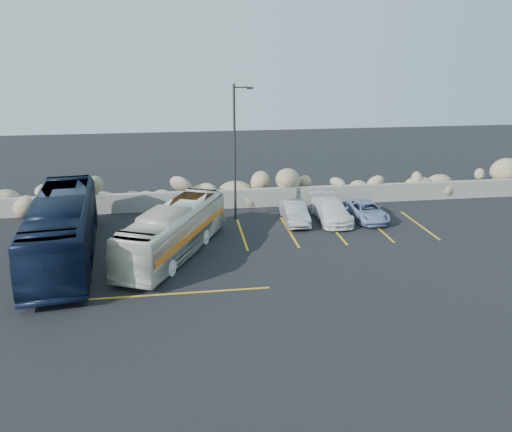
{
  "coord_description": "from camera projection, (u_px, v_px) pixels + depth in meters",
  "views": [
    {
      "loc": [
        -0.37,
        -19.0,
        9.73
      ],
      "look_at": [
        2.95,
        4.0,
        2.02
      ],
      "focal_mm": 35.0,
      "sensor_mm": 36.0,
      "label": 1
    }
  ],
  "objects": [
    {
      "name": "tour_coach",
      "position": [
        63.0,
        228.0,
        24.1
      ],
      "size": [
        3.95,
        11.53,
        3.15
      ],
      "primitive_type": "imported",
      "rotation": [
        0.0,
        0.0,
        0.12
      ],
      "color": "black",
      "rests_on": "ground"
    },
    {
      "name": "ground",
      "position": [
        200.0,
        294.0,
        20.96
      ],
      "size": [
        90.0,
        90.0,
        0.0
      ],
      "primitive_type": "plane",
      "color": "black",
      "rests_on": "ground"
    },
    {
      "name": "vintage_bus",
      "position": [
        174.0,
        231.0,
        24.71
      ],
      "size": [
        5.65,
        9.01,
        2.49
      ],
      "primitive_type": "imported",
      "rotation": [
        0.0,
        0.0,
        -0.43
      ],
      "color": "silver",
      "rests_on": "ground"
    },
    {
      "name": "car_b",
      "position": [
        294.0,
        212.0,
        29.64
      ],
      "size": [
        1.42,
        3.78,
        1.23
      ],
      "primitive_type": "imported",
      "rotation": [
        0.0,
        0.0,
        -0.03
      ],
      "color": "#9E9DA2",
      "rests_on": "ground"
    },
    {
      "name": "parking_lines",
      "position": [
        283.0,
        241.0,
        26.82
      ],
      "size": [
        18.16,
        9.36,
        0.01
      ],
      "color": "gold",
      "rests_on": "ground"
    },
    {
      "name": "car_c",
      "position": [
        331.0,
        210.0,
        29.92
      ],
      "size": [
        1.86,
        4.48,
        1.3
      ],
      "primitive_type": "imported",
      "rotation": [
        0.0,
        0.0,
        -0.01
      ],
      "color": "white",
      "rests_on": "ground"
    },
    {
      "name": "car_d",
      "position": [
        367.0,
        211.0,
        30.11
      ],
      "size": [
        1.92,
        3.91,
        1.07
      ],
      "primitive_type": "imported",
      "rotation": [
        0.0,
        0.0,
        0.04
      ],
      "color": "#8293B8",
      "rests_on": "ground"
    },
    {
      "name": "riprap_pile",
      "position": [
        192.0,
        185.0,
        32.95
      ],
      "size": [
        54.0,
        2.8,
        2.6
      ],
      "primitive_type": null,
      "color": "#90785E",
      "rests_on": "ground"
    },
    {
      "name": "seawall",
      "position": [
        193.0,
        200.0,
        32.04
      ],
      "size": [
        60.0,
        0.4,
        1.2
      ],
      "primitive_type": "cube",
      "color": "gray",
      "rests_on": "ground"
    },
    {
      "name": "lamppost",
      "position": [
        236.0,
        150.0,
        28.88
      ],
      "size": [
        1.14,
        0.18,
        8.0
      ],
      "color": "#302E2A",
      "rests_on": "ground"
    }
  ]
}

